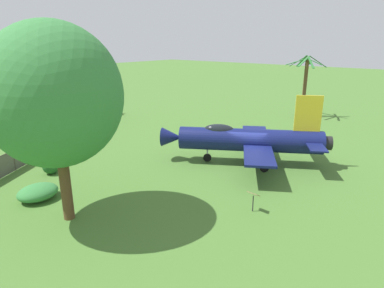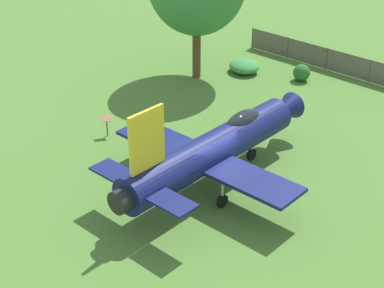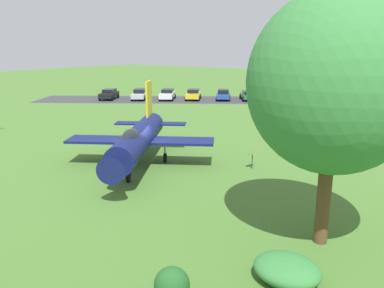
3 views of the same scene
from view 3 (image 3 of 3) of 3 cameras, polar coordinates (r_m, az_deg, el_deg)
name	(u,v)px [view 3 (image 3 of 3)]	position (r m, az deg, el deg)	size (l,w,h in m)	color
ground_plane	(140,166)	(25.40, -7.73, -3.23)	(200.00, 200.00, 0.00)	#47722D
parking_strip	(180,100)	(56.33, -1.82, 6.56)	(40.89, 8.00, 0.00)	#38383D
display_jet	(138,140)	(24.57, -8.04, 0.62)	(11.43, 9.16, 5.15)	#111951
shade_tree	(334,83)	(14.97, 20.22, 8.39)	(6.14, 6.36, 9.66)	brown
shrub_near_fence	(172,285)	(12.51, -2.99, -20.02)	(1.09, 1.11, 1.10)	#235B26
shrub_by_tree	(287,270)	(13.79, 13.82, -17.54)	(1.96, 2.26, 0.84)	#387F3D
info_plaque	(252,156)	(24.72, 8.90, -1.70)	(0.62, 0.43, 1.14)	#333333
parked_car_green	(248,95)	(56.37, 8.32, 7.16)	(4.69, 4.14, 1.36)	#1E6B3D
parked_car_blue	(223,95)	(56.27, 4.64, 7.29)	(4.54, 3.69, 1.47)	#23429E
parked_car_yellow	(193,94)	(56.21, 0.19, 7.35)	(4.51, 3.72, 1.50)	gold
parked_car_white	(167,94)	(56.46, -3.64, 7.36)	(4.92, 4.03, 1.51)	silver
parked_car_silver	(140,94)	(57.01, -7.70, 7.33)	(4.88, 4.11, 1.53)	#B2B5BA
parked_car_black	(109,94)	(57.90, -12.14, 7.23)	(4.59, 3.75, 1.47)	black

